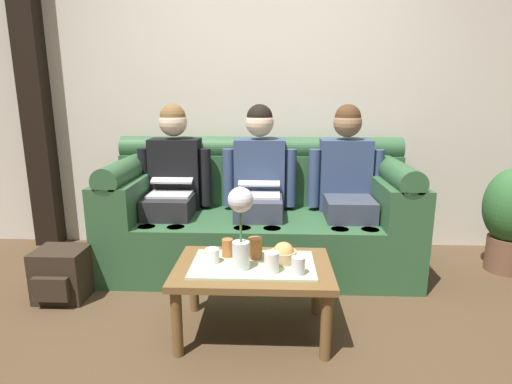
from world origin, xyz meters
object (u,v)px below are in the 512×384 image
object	(u,v)px
coffee_table	(253,274)
person_left	(173,181)
snack_bowl	(284,254)
person_middle	(259,181)
flower_vase	(241,220)
cup_near_right	(272,262)
couch	(259,218)
cup_far_center	(255,248)
person_right	(347,182)
cup_far_right	(228,248)
potted_plant	(512,215)
cup_far_left	(212,256)
cup_near_left	(298,266)
backpack_left	(62,274)

from	to	relation	value
coffee_table	person_left	bearing A→B (deg)	124.19
snack_bowl	person_middle	bearing A→B (deg)	99.99
flower_vase	snack_bowl	size ratio (longest dim) A/B	3.11
snack_bowl	cup_near_right	bearing A→B (deg)	-114.70
person_middle	snack_bowl	size ratio (longest dim) A/B	8.75
couch	cup_far_center	xyz separation A→B (m)	(0.01, -0.88, 0.10)
person_right	flower_vase	size ratio (longest dim) A/B	2.81
cup_far_right	potted_plant	world-z (taller)	potted_plant
coffee_table	potted_plant	xyz separation A→B (m)	(1.85, 0.91, 0.09)
cup_far_left	cup_far_right	bearing A→B (deg)	51.05
snack_bowl	person_right	bearing A→B (deg)	62.31
person_right	cup_near_right	bearing A→B (deg)	-117.30
person_middle	coffee_table	bearing A→B (deg)	-90.00
cup_far_left	potted_plant	xyz separation A→B (m)	(2.07, 0.91, -0.02)
person_left	cup_near_left	distance (m)	1.41
cup_far_right	potted_plant	bearing A→B (deg)	22.25
cup_far_center	flower_vase	bearing A→B (deg)	-113.85
person_middle	cup_far_left	xyz separation A→B (m)	(-0.22, -0.95, -0.21)
person_right	coffee_table	world-z (taller)	person_right
snack_bowl	cup_near_left	bearing A→B (deg)	-66.07
cup_far_center	potted_plant	distance (m)	2.02
flower_vase	cup_far_left	xyz separation A→B (m)	(-0.16, 0.08, -0.22)
cup_far_center	person_middle	bearing A→B (deg)	90.54
person_middle	cup_near_left	bearing A→B (deg)	-77.89
couch	backpack_left	world-z (taller)	couch
coffee_table	snack_bowl	distance (m)	0.20
person_middle	potted_plant	size ratio (longest dim) A/B	1.57
cup_near_left	cup_near_right	bearing A→B (deg)	173.03
cup_near_right	cup_far_center	distance (m)	0.21
person_right	cup_far_right	distance (m)	1.19
person_left	cup_near_right	bearing A→B (deg)	-54.89
person_right	cup_near_right	size ratio (longest dim) A/B	11.32
couch	snack_bowl	distance (m)	0.95
cup_near_right	cup_far_left	size ratio (longest dim) A/B	1.38
couch	backpack_left	bearing A→B (deg)	-153.68
potted_plant	cup_far_left	bearing A→B (deg)	-156.33
person_right	cup_near_right	xyz separation A→B (m)	(-0.55, -1.07, -0.20)
cup_near_left	cup_far_right	xyz separation A→B (m)	(-0.38, 0.22, 0.00)
snack_bowl	potted_plant	xyz separation A→B (m)	(1.69, 0.88, -0.02)
person_left	person_middle	bearing A→B (deg)	0.02
flower_vase	cup_near_right	distance (m)	0.27
couch	cup_near_left	bearing A→B (deg)	-77.93
couch	backpack_left	size ratio (longest dim) A/B	6.69
snack_bowl	cup_far_center	bearing A→B (deg)	161.82
cup_near_left	backpack_left	distance (m)	1.58
snack_bowl	cup_far_center	xyz separation A→B (m)	(-0.16, 0.05, 0.01)
couch	cup_far_right	size ratio (longest dim) A/B	22.11
person_right	coffee_table	distance (m)	1.20
person_left	potted_plant	size ratio (longest dim) A/B	1.57
coffee_table	flower_vase	distance (m)	0.34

